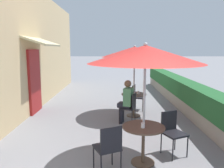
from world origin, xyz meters
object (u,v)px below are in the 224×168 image
object	(u,v)px
cafe_chair_mid_right	(138,95)
patio_table_near	(144,136)
patio_umbrella_near	(146,54)
cafe_chair_near_right	(110,146)
patio_umbrella_mid	(136,52)
cafe_chair_mid_left	(131,106)
cafe_chair_near_left	(173,129)
coffee_cup_near	(144,125)
seated_patron_mid_left	(127,100)
patio_table_mid	(135,100)
coffee_cup_mid	(139,93)

from	to	relation	value
cafe_chair_mid_right	patio_table_near	bearing A→B (deg)	15.07
patio_umbrella_near	cafe_chair_mid_right	size ratio (longest dim) A/B	2.56
cafe_chair_near_right	patio_umbrella_mid	bearing A→B (deg)	52.76
cafe_chair_near_right	cafe_chair_mid_left	xyz separation A→B (m)	(0.57, 2.57, 0.00)
cafe_chair_near_left	coffee_cup_near	xyz separation A→B (m)	(-0.66, -0.44, 0.25)
seated_patron_mid_left	patio_table_near	bearing A→B (deg)	-156.20
cafe_chair_near_left	patio_table_mid	distance (m)	2.60
coffee_cup_mid	patio_table_near	bearing A→B (deg)	-94.93
patio_umbrella_near	cafe_chair_near_right	bearing A→B (deg)	-149.54
patio_umbrella_mid	cafe_chair_mid_right	xyz separation A→B (m)	(0.17, 0.71, -1.51)
patio_umbrella_near	patio_umbrella_mid	xyz separation A→B (m)	(0.11, 2.92, 0.00)
patio_table_near	seated_patron_mid_left	world-z (taller)	seated_patron_mid_left
cafe_chair_near_left	seated_patron_mid_left	size ratio (longest dim) A/B	0.70
cafe_chair_mid_right	coffee_cup_mid	size ratio (longest dim) A/B	9.67
patio_table_mid	seated_patron_mid_left	bearing A→B (deg)	-112.29
patio_umbrella_mid	cafe_chair_mid_right	distance (m)	1.68
seated_patron_mid_left	coffee_cup_near	bearing A→B (deg)	-156.90
cafe_chair_near_right	patio_umbrella_mid	xyz separation A→B (m)	(0.74, 3.29, 1.51)
patio_table_near	patio_umbrella_near	world-z (taller)	patio_umbrella_near
cafe_chair_near_right	patio_umbrella_mid	world-z (taller)	patio_umbrella_mid
patio_umbrella_near	patio_table_near	bearing A→B (deg)	0.00
cafe_chair_mid_left	seated_patron_mid_left	distance (m)	0.20
patio_table_near	cafe_chair_near_left	bearing A→B (deg)	30.46
patio_umbrella_mid	seated_patron_mid_left	world-z (taller)	patio_umbrella_mid
cafe_chair_near_right	cafe_chair_mid_left	size ratio (longest dim) A/B	1.00
patio_umbrella_near	cafe_chair_near_left	distance (m)	1.68
cafe_chair_mid_right	cafe_chair_mid_left	bearing A→B (deg)	5.97
patio_umbrella_mid	cafe_chair_mid_right	world-z (taller)	patio_umbrella_mid
patio_umbrella_mid	coffee_cup_mid	world-z (taller)	patio_umbrella_mid
patio_table_near	cafe_chair_mid_left	size ratio (longest dim) A/B	0.90
patio_table_near	seated_patron_mid_left	xyz separation A→B (m)	(-0.17, 2.24, 0.16)
patio_umbrella_near	cafe_chair_near_right	size ratio (longest dim) A/B	2.56
patio_table_near	patio_table_mid	xyz separation A→B (m)	(0.11, 2.92, 0.00)
patio_table_near	seated_patron_mid_left	distance (m)	2.25
coffee_cup_near	patio_table_mid	bearing A→B (deg)	87.45
seated_patron_mid_left	cafe_chair_mid_right	bearing A→B (deg)	1.61
cafe_chair_mid_left	coffee_cup_mid	bearing A→B (deg)	-4.71
patio_table_mid	coffee_cup_mid	xyz separation A→B (m)	(0.14, -0.02, 0.24)
seated_patron_mid_left	cafe_chair_near_left	bearing A→B (deg)	-137.25
cafe_chair_near_left	patio_table_mid	xyz separation A→B (m)	(-0.52, 2.54, 0.01)
patio_umbrella_near	cafe_chair_near_left	size ratio (longest dim) A/B	2.56
seated_patron_mid_left	coffee_cup_mid	bearing A→B (deg)	-12.98
patio_umbrella_near	cafe_chair_mid_left	xyz separation A→B (m)	(-0.06, 2.20, -1.51)
cafe_chair_near_right	patio_umbrella_near	bearing A→B (deg)	5.97
coffee_cup_near	patio_table_near	bearing A→B (deg)	72.30
cafe_chair_near_right	coffee_cup_near	xyz separation A→B (m)	(0.61, 0.30, 0.25)
patio_table_mid	seated_patron_mid_left	world-z (taller)	seated_patron_mid_left
patio_table_near	coffee_cup_near	distance (m)	0.25
patio_table_mid	coffee_cup_mid	distance (m)	0.28
coffee_cup_near	patio_table_mid	world-z (taller)	coffee_cup_near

